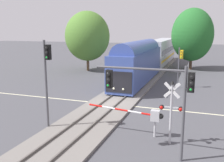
# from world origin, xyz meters

# --- Properties ---
(ground_plane) EXTENTS (220.00, 220.00, 0.00)m
(ground_plane) POSITION_xyz_m (0.00, 0.00, 0.00)
(ground_plane) COLOR #47474C
(road_centre_stripe) EXTENTS (44.00, 0.20, 0.01)m
(road_centre_stripe) POSITION_xyz_m (0.00, 0.00, 0.00)
(road_centre_stripe) COLOR beige
(road_centre_stripe) RESTS_ON ground
(railway_track) EXTENTS (4.40, 80.00, 0.32)m
(railway_track) POSITION_xyz_m (0.00, 0.00, 0.10)
(railway_track) COLOR slate
(railway_track) RESTS_ON ground
(commuter_train) EXTENTS (3.04, 39.50, 5.16)m
(commuter_train) POSITION_xyz_m (0.00, 20.38, 2.78)
(commuter_train) COLOR #384C93
(commuter_train) RESTS_ON railway_track
(crossing_gate_near) EXTENTS (5.13, 0.40, 1.81)m
(crossing_gate_near) POSITION_xyz_m (4.60, -6.07, 1.42)
(crossing_gate_near) COLOR #B7B7BC
(crossing_gate_near) RESTS_ON ground
(crossing_signal_mast) EXTENTS (1.36, 0.44, 3.94)m
(crossing_signal_mast) POSITION_xyz_m (6.13, -6.79, 2.40)
(crossing_signal_mast) COLOR #B2B2B7
(crossing_signal_mast) RESTS_ON ground
(traffic_signal_median) EXTENTS (0.53, 0.38, 6.17)m
(traffic_signal_median) POSITION_xyz_m (-2.08, -7.14, 4.12)
(traffic_signal_median) COLOR #4C4C51
(traffic_signal_median) RESTS_ON ground
(traffic_signal_far_side) EXTENTS (0.53, 0.38, 4.83)m
(traffic_signal_far_side) POSITION_xyz_m (5.35, 8.85, 3.24)
(traffic_signal_far_side) COLOR #4C4C51
(traffic_signal_far_side) RESTS_ON ground
(traffic_signal_near_right) EXTENTS (5.21, 0.38, 5.07)m
(traffic_signal_near_right) POSITION_xyz_m (5.53, -8.68, 3.83)
(traffic_signal_near_right) COLOR #4C4C51
(traffic_signal_near_right) RESTS_ON ground
(elm_centre_background) EXTENTS (7.03, 7.03, 10.48)m
(elm_centre_background) POSITION_xyz_m (5.97, 24.69, 5.99)
(elm_centre_background) COLOR #4C3828
(elm_centre_background) RESTS_ON ground
(oak_behind_train) EXTENTS (7.40, 7.40, 9.89)m
(oak_behind_train) POSITION_xyz_m (-10.43, 17.50, 5.79)
(oak_behind_train) COLOR brown
(oak_behind_train) RESTS_ON ground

